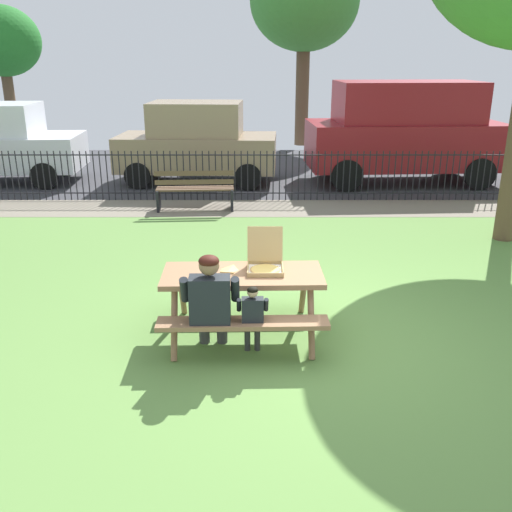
# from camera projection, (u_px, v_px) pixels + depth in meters

# --- Properties ---
(ground) EXTENTS (28.00, 10.57, 0.02)m
(ground) POSITION_uv_depth(u_px,v_px,m) (308.00, 296.00, 7.72)
(ground) COLOR #628E43
(cobblestone_walkway) EXTENTS (28.00, 1.40, 0.01)m
(cobblestone_walkway) POSITION_uv_depth(u_px,v_px,m) (289.00, 208.00, 12.03)
(cobblestone_walkway) COLOR gray
(street_asphalt) EXTENTS (28.00, 6.97, 0.01)m
(street_asphalt) POSITION_uv_depth(u_px,v_px,m) (280.00, 170.00, 15.98)
(street_asphalt) COLOR #38383D
(picnic_table_foreground) EXTENTS (1.83, 1.52, 0.79)m
(picnic_table_foreground) POSITION_uv_depth(u_px,v_px,m) (241.00, 287.00, 6.44)
(picnic_table_foreground) COLOR #986E4D
(picnic_table_foreground) RESTS_ON ground
(pizza_box_open) EXTENTS (0.41, 0.46, 0.46)m
(pizza_box_open) POSITION_uv_depth(u_px,v_px,m) (264.00, 262.00, 6.46)
(pizza_box_open) COLOR tan
(pizza_box_open) RESTS_ON picnic_table_foreground
(pizza_slice_on_table) EXTENTS (0.20, 0.28, 0.02)m
(pizza_slice_on_table) POSITION_uv_depth(u_px,v_px,m) (228.00, 270.00, 6.46)
(pizza_slice_on_table) COLOR #F9C962
(pizza_slice_on_table) RESTS_ON picnic_table_foreground
(adult_at_table) EXTENTS (0.61, 0.60, 1.19)m
(adult_at_table) POSITION_uv_depth(u_px,v_px,m) (209.00, 301.00, 5.94)
(adult_at_table) COLOR #3F3F3F
(adult_at_table) RESTS_ON ground
(child_at_table) EXTENTS (0.33, 0.32, 0.85)m
(child_at_table) POSITION_uv_depth(u_px,v_px,m) (251.00, 314.00, 5.97)
(child_at_table) COLOR #323232
(child_at_table) RESTS_ON ground
(iron_fence_streetside) EXTENTS (19.93, 0.03, 1.10)m
(iron_fence_streetside) POSITION_uv_depth(u_px,v_px,m) (287.00, 175.00, 12.51)
(iron_fence_streetside) COLOR black
(iron_fence_streetside) RESTS_ON ground
(park_bench_center) EXTENTS (1.62, 0.55, 0.85)m
(park_bench_center) POSITION_uv_depth(u_px,v_px,m) (193.00, 190.00, 11.76)
(park_bench_center) COLOR brown
(park_bench_center) RESTS_ON ground
(parked_car_center) EXTENTS (3.99, 2.00, 1.98)m
(parked_car_center) POSITION_uv_depth(u_px,v_px,m) (195.00, 142.00, 14.11)
(parked_car_center) COLOR #9C8363
(parked_car_center) RESTS_ON ground
(parked_car_right) EXTENTS (4.81, 2.30, 2.46)m
(parked_car_right) POSITION_uv_depth(u_px,v_px,m) (403.00, 130.00, 14.03)
(parked_car_right) COLOR maroon
(parked_car_right) RESTS_ON ground
(far_tree_left) EXTENTS (2.57, 2.57, 4.63)m
(far_tree_left) POSITION_uv_depth(u_px,v_px,m) (0.00, 42.00, 19.20)
(far_tree_left) COLOR brown
(far_tree_left) RESTS_ON ground
(far_tree_midleft) EXTENTS (3.63, 3.63, 6.39)m
(far_tree_midleft) POSITION_uv_depth(u_px,v_px,m) (303.00, 1.00, 18.80)
(far_tree_midleft) COLOR brown
(far_tree_midleft) RESTS_ON ground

